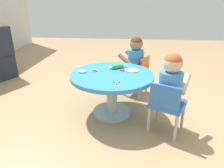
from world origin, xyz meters
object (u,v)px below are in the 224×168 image
(craft_table, at_px, (112,83))
(seated_child_left, at_px, (171,81))
(child_chair_left, at_px, (167,105))
(child_chair_right, at_px, (137,73))
(craft_scissors, at_px, (116,83))
(seated_child_right, at_px, (135,56))
(rolling_pin, at_px, (118,66))

(craft_table, relative_size, seated_child_left, 1.77)
(child_chair_left, bearing_deg, craft_table, 60.38)
(child_chair_right, height_order, craft_scissors, child_chair_right)
(craft_scissors, bearing_deg, child_chair_right, -15.07)
(seated_child_right, bearing_deg, child_chair_right, -114.30)
(seated_child_right, xyz_separation_m, rolling_pin, (-0.39, 0.21, -0.02))
(seated_child_right, relative_size, craft_scissors, 3.71)
(seated_child_left, bearing_deg, rolling_pin, 48.59)
(seated_child_left, relative_size, child_chair_right, 0.95)
(craft_table, distance_m, craft_scissors, 0.30)
(child_chair_left, xyz_separation_m, seated_child_right, (0.89, 0.29, 0.23))
(rolling_pin, bearing_deg, seated_child_left, -131.41)
(child_chair_right, xyz_separation_m, rolling_pin, (-0.38, 0.24, 0.20))
(craft_table, height_order, seated_child_right, seated_child_right)
(craft_scissors, bearing_deg, child_chair_left, -95.01)
(seated_child_right, bearing_deg, craft_scissors, 167.54)
(craft_table, relative_size, rolling_pin, 4.41)
(seated_child_right, bearing_deg, seated_child_left, -159.91)
(craft_table, relative_size, craft_scissors, 6.55)
(child_chair_left, height_order, craft_scissors, child_chair_left)
(seated_child_left, height_order, craft_scissors, seated_child_left)
(child_chair_left, height_order, rolling_pin, child_chair_left)
(child_chair_left, bearing_deg, seated_child_right, 18.32)
(craft_table, distance_m, seated_child_right, 0.65)
(seated_child_left, bearing_deg, seated_child_right, 20.09)
(child_chair_right, distance_m, seated_child_right, 0.23)
(seated_child_left, xyz_separation_m, seated_child_right, (0.85, 0.31, 0.00))
(craft_table, xyz_separation_m, seated_child_right, (0.58, -0.25, 0.16))
(craft_table, relative_size, seated_child_right, 1.77)
(seated_child_left, xyz_separation_m, rolling_pin, (0.46, 0.52, -0.02))
(craft_table, height_order, child_chair_right, child_chair_right)
(rolling_pin, xyz_separation_m, craft_scissors, (-0.45, -0.02, -0.02))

